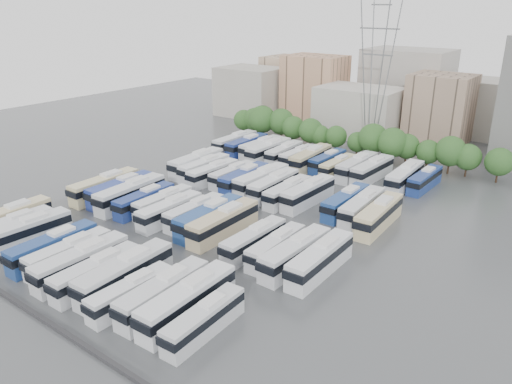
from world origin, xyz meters
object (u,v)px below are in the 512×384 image
Objects in this scene: electricity_pylon at (376,66)px; bus_r1_s12 at (296,253)px; bus_r2_s8 at (288,192)px; bus_r2_s6 at (261,180)px; bus_r0_s0 at (10,219)px; bus_r3_s7 at (328,161)px; bus_r3_s5 at (298,156)px; bus_r1_s0 at (105,186)px; bus_r3_s1 at (247,145)px; bus_r0_s2 at (25,233)px; bus_r1_s5 at (170,211)px; bus_r2_s9 at (308,193)px; bus_r2_s12 at (362,207)px; bus_r0_s1 at (12,228)px; bus_r1_s3 at (145,200)px; bus_r3_s9 at (357,166)px; bus_r2_s13 at (379,215)px; bus_r1_s7 at (209,217)px; bus_r3_s13 at (425,180)px; bus_r3_s12 at (405,177)px; bus_r3_s3 at (269,150)px; bus_r3_s4 at (284,153)px; bus_r0_s5 at (69,254)px; bus_r0_s4 at (53,247)px; bus_r3_s2 at (261,147)px; bus_r0_s12 at (204,320)px; bus_r1_s2 at (131,194)px; bus_r2_s4 at (233,175)px; bus_r1_s6 at (194,212)px; bus_r0_s7 at (97,272)px; bus_r0_s11 at (188,300)px; bus_r2_s11 at (346,202)px; bus_r2_s7 at (274,185)px; bus_r1_s8 at (223,223)px; bus_r3_s6 at (310,158)px; bus_r1_s11 at (276,247)px; bus_r0_s8 at (125,273)px; bus_r2_s1 at (196,163)px; bus_r3_s10 at (372,170)px; bus_r0_s10 at (164,293)px; bus_r2_s2 at (204,168)px; bus_r3_s8 at (338,166)px; bus_r1_s1 at (121,189)px; bus_r3_s0 at (235,142)px; bus_r1_s4 at (163,202)px; bus_r2_s3 at (213,173)px; bus_r0_s6 at (81,262)px.

bus_r1_s12 is at bearing -74.13° from electricity_pylon.
bus_r2_s6 is at bearing 166.77° from bus_r2_s8.
bus_r0_s0 is 58.71m from bus_r3_s7.
bus_r1_s0 is at bearing -113.07° from bus_r3_s5.
bus_r0_s2 is at bearing -86.73° from bus_r3_s1.
bus_r2_s9 reaches higher than bus_r1_s5.
bus_r0_s2 reaches higher than bus_r2_s8.
bus_r2_s12 is at bearing 23.85° from bus_r1_s0.
bus_r2_s12 is (36.42, 36.98, 0.10)m from bus_r0_s1.
bus_r3_s9 reaches higher than bus_r1_s3.
bus_r1_s5 is at bearing -149.23° from bus_r2_s13.
bus_r3_s1 is at bearing 118.55° from bus_r1_s7.
bus_r3_s13 is at bearing 3.49° from bus_r3_s7.
bus_r3_s3 is at bearing 179.99° from bus_r3_s12.
bus_r3_s1 reaches higher than bus_r3_s4.
bus_r0_s5 is at bearing -115.10° from bus_r3_s12.
bus_r0_s4 reaches higher than bus_r3_s2.
bus_r1_s2 is (-33.18, 18.15, 0.40)m from bus_r0_s12.
bus_r1_s12 is at bearing -35.94° from bus_r2_s4.
bus_r0_s4 is 20.88m from bus_r1_s6.
bus_r0_s7 is 13.20m from bus_r0_s11.
bus_r1_s5 is at bearing -79.75° from bus_r2_s4.
bus_r2_s4 is 23.32m from bus_r2_s11.
bus_r1_s12 is 1.03× the size of bus_r2_s7.
bus_r1_s8 reaches higher than bus_r3_s6.
bus_r2_s6 is 1.02× the size of bus_r3_s9.
bus_r0_s5 is at bearing -93.66° from bus_r2_s6.
bus_r1_s11 is at bearing -77.14° from electricity_pylon.
bus_r0_s5 is 36.90m from bus_r2_s4.
bus_r1_s8 is 35.19m from bus_r3_s6.
bus_r0_s8 reaches higher than bus_r1_s0.
bus_r0_s5 is 0.88× the size of bus_r2_s1.
bus_r2_s9 is at bearing 40.35° from bus_r1_s3.
bus_r3_s3 is 23.37m from bus_r3_s10.
bus_r0_s1 is at bearing -179.89° from bus_r0_s10.
bus_r3_s8 is (19.80, 17.07, -0.21)m from bus_r2_s2.
bus_r1_s1 is 26.19m from bus_r2_s7.
bus_r3_s0 is (-13.38, 17.15, 0.27)m from bus_r2_s4.
bus_r3_s1 reaches higher than bus_r0_s7.
bus_r3_s5 is at bearing 139.29° from bus_r2_s11.
bus_r1_s4 is 20.80m from bus_r2_s8.
bus_r2_s12 reaches higher than bus_r0_s7.
bus_r1_s6 is 17.10m from bus_r2_s8.
bus_r0_s0 is 0.99× the size of bus_r3_s10.
bus_r0_s0 is 1.07× the size of bus_r1_s5.
bus_r3_s1 is (-33.12, 36.16, 0.20)m from bus_r1_s11.
bus_r3_s2 is at bearing -178.46° from bus_r3_s5.
bus_r1_s12 is 34.75m from bus_r2_s3.
bus_r1_s8 is (6.51, 19.33, 0.08)m from bus_r0_s6.
bus_r2_s4 is (-0.09, 37.05, -0.19)m from bus_r0_s4.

